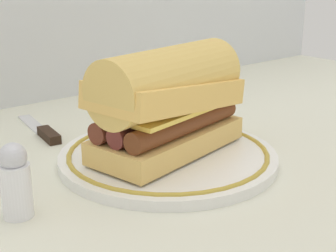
{
  "coord_description": "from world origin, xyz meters",
  "views": [
    {
      "loc": [
        -0.34,
        -0.4,
        0.23
      ],
      "look_at": [
        0.01,
        0.03,
        0.04
      ],
      "focal_mm": 52.7,
      "sensor_mm": 36.0,
      "label": 1
    }
  ],
  "objects_px": {
    "plate": "(168,155)",
    "butter_knife": "(41,129)",
    "sausage_sandwich": "(168,100)",
    "salt_shaker": "(15,181)"
  },
  "relations": [
    {
      "from": "plate",
      "to": "butter_knife",
      "type": "height_order",
      "value": "plate"
    },
    {
      "from": "plate",
      "to": "sausage_sandwich",
      "type": "relative_size",
      "value": 1.25
    },
    {
      "from": "butter_knife",
      "to": "sausage_sandwich",
      "type": "bearing_deg",
      "value": -70.67
    },
    {
      "from": "sausage_sandwich",
      "to": "butter_knife",
      "type": "bearing_deg",
      "value": 97.96
    },
    {
      "from": "sausage_sandwich",
      "to": "butter_knife",
      "type": "xyz_separation_m",
      "value": [
        -0.07,
        0.2,
        -0.07
      ]
    },
    {
      "from": "sausage_sandwich",
      "to": "butter_knife",
      "type": "distance_m",
      "value": 0.22
    },
    {
      "from": "salt_shaker",
      "to": "butter_knife",
      "type": "relative_size",
      "value": 0.48
    },
    {
      "from": "plate",
      "to": "salt_shaker",
      "type": "xyz_separation_m",
      "value": [
        -0.19,
        -0.01,
        0.03
      ]
    },
    {
      "from": "sausage_sandwich",
      "to": "butter_knife",
      "type": "relative_size",
      "value": 1.38
    },
    {
      "from": "butter_knife",
      "to": "plate",
      "type": "bearing_deg",
      "value": -70.67
    }
  ]
}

